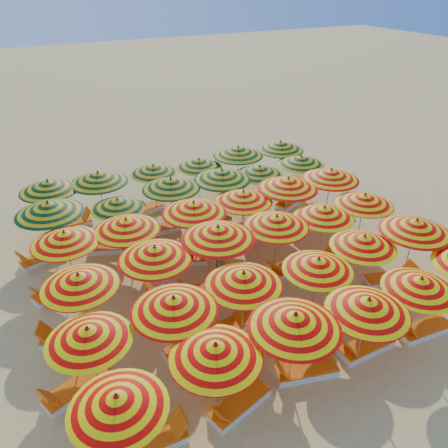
{
  "coord_description": "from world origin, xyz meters",
  "views": [
    {
      "loc": [
        -6.03,
        -11.61,
        9.54
      ],
      "look_at": [
        0.0,
        0.5,
        1.6
      ],
      "focal_mm": 35.0,
      "sensor_mm": 36.0,
      "label": 1
    }
  ],
  "objects_px": {
    "lounger_2": "(304,371)",
    "umbrella_2": "(295,321)",
    "umbrella_6": "(88,334)",
    "umbrella_13": "(155,253)",
    "umbrella_4": "(420,284)",
    "umbrella_32": "(154,169)",
    "lounger_1": "(238,405)",
    "lounger_11": "(172,295)",
    "lounger_5": "(74,389)",
    "umbrella_22": "(288,183)",
    "beachgoer_b": "(221,253)",
    "lounger_15": "(57,291)",
    "lounger_6": "(195,347)",
    "umbrella_24": "(49,208)",
    "umbrella_26": "(171,184)",
    "lounger_19": "(43,258)",
    "lounger_17": "(226,240)",
    "lounger_14": "(312,262)",
    "umbrella_17": "(364,199)",
    "lounger_22": "(212,224)",
    "umbrella_1": "(216,351)",
    "umbrella_33": "(199,163)",
    "umbrella_29": "(301,160)",
    "lounger_16": "(182,259)",
    "umbrella_16": "(324,212)",
    "lounger_25": "(145,209)",
    "umbrella_28": "(259,170)",
    "umbrella_3": "(368,306)",
    "umbrella_8": "(244,279)",
    "umbrella_23": "(331,174)",
    "lounger_3": "(365,347)",
    "lounger_9": "(391,278)",
    "umbrella_15": "(277,221)",
    "lounger_7": "(223,330)",
    "umbrella_12": "(79,280)",
    "lounger_10": "(69,338)",
    "lounger_20": "(111,247)",
    "beachgoer_a": "(163,290)",
    "lounger_26": "(288,183)",
    "umbrella_19": "(127,225)",
    "umbrella_35": "(280,146)",
    "umbrella_21": "(243,196)",
    "umbrella_34": "(238,151)",
    "umbrella_9": "(318,264)",
    "umbrella_20": "(194,208)",
    "umbrella_7": "(174,304)",
    "umbrella_10": "(364,241)",
    "lounger_23": "(290,202)",
    "umbrella_14": "(218,233)",
    "lounger_24": "(72,224)",
    "lounger_12": "(204,291)",
    "umbrella_25": "(118,204)"
  },
  "relations": [
    {
      "from": "umbrella_14",
      "to": "lounger_24",
      "type": "relative_size",
      "value": 1.58
    },
    {
      "from": "umbrella_25",
      "to": "beachgoer_a",
      "type": "height_order",
      "value": "umbrella_25"
    },
    {
      "from": "umbrella_29",
      "to": "lounger_16",
      "type": "bearing_deg",
      "value": -161.1
    },
    {
      "from": "lounger_2",
      "to": "umbrella_2",
      "type": "bearing_deg",
      "value": 13.67
    },
    {
      "from": "lounger_1",
      "to": "lounger_5",
      "type": "height_order",
      "value": "same"
    },
    {
      "from": "umbrella_3",
      "to": "lounger_11",
      "type": "bearing_deg",
      "value": 126.83
    },
    {
      "from": "umbrella_21",
      "to": "umbrella_34",
      "type": "height_order",
      "value": "umbrella_34"
    },
    {
      "from": "umbrella_10",
      "to": "lounger_23",
      "type": "distance_m",
      "value": 6.7
    },
    {
      "from": "umbrella_23",
      "to": "umbrella_26",
      "type": "xyz_separation_m",
      "value": [
        -6.19,
        2.16,
        -0.03
      ]
    },
    {
      "from": "umbrella_17",
      "to": "lounger_12",
      "type": "xyz_separation_m",
      "value": [
        -6.67,
        -0.06,
        -1.92
      ]
    },
    {
      "from": "beachgoer_a",
      "to": "lounger_26",
      "type": "bearing_deg",
      "value": -7.29
    },
    {
      "from": "umbrella_22",
      "to": "lounger_9",
      "type": "height_order",
      "value": "umbrella_22"
    },
    {
      "from": "umbrella_12",
      "to": "lounger_17",
      "type": "bearing_deg",
      "value": 24.52
    },
    {
      "from": "umbrella_29",
      "to": "umbrella_16",
      "type": "bearing_deg",
      "value": -115.48
    },
    {
      "from": "umbrella_13",
      "to": "umbrella_33",
      "type": "relative_size",
      "value": 0.98
    },
    {
      "from": "lounger_20",
      "to": "lounger_22",
      "type": "bearing_deg",
      "value": 18.46
    },
    {
      "from": "umbrella_12",
      "to": "lounger_14",
      "type": "xyz_separation_m",
      "value": [
        8.1,
        -0.05,
        -1.91
      ]
    },
    {
      "from": "umbrella_17",
      "to": "lounger_14",
      "type": "bearing_deg",
      "value": -172.91
    },
    {
      "from": "lounger_22",
      "to": "beachgoer_b",
      "type": "height_order",
      "value": "beachgoer_b"
    },
    {
      "from": "umbrella_28",
      "to": "umbrella_35",
      "type": "relative_size",
      "value": 0.88
    },
    {
      "from": "umbrella_25",
      "to": "lounger_23",
      "type": "xyz_separation_m",
      "value": [
        7.9,
        0.02,
        -1.77
      ]
    },
    {
      "from": "umbrella_4",
      "to": "lounger_14",
      "type": "height_order",
      "value": "umbrella_4"
    },
    {
      "from": "umbrella_32",
      "to": "lounger_3",
      "type": "xyz_separation_m",
      "value": [
        2.54,
        -10.91,
        -1.81
      ]
    },
    {
      "from": "umbrella_24",
      "to": "umbrella_26",
      "type": "distance_m",
      "value": 4.62
    },
    {
      "from": "umbrella_1",
      "to": "umbrella_9",
      "type": "relative_size",
      "value": 1.09
    },
    {
      "from": "lounger_19",
      "to": "lounger_17",
      "type": "bearing_deg",
      "value": 147.59
    },
    {
      "from": "umbrella_22",
      "to": "beachgoer_b",
      "type": "relative_size",
      "value": 1.91
    },
    {
      "from": "lounger_10",
      "to": "lounger_20",
      "type": "distance_m",
      "value": 4.81
    },
    {
      "from": "lounger_6",
      "to": "umbrella_13",
      "type": "bearing_deg",
      "value": 95.34
    },
    {
      "from": "umbrella_1",
      "to": "umbrella_7",
      "type": "height_order",
      "value": "umbrella_7"
    },
    {
      "from": "lounger_19",
      "to": "lounger_15",
      "type": "bearing_deg",
      "value": 79.27
    },
    {
      "from": "umbrella_4",
      "to": "lounger_25",
      "type": "distance_m",
      "value": 12.02
    },
    {
      "from": "umbrella_24",
      "to": "umbrella_2",
      "type": "bearing_deg",
      "value": -61.9
    },
    {
      "from": "umbrella_12",
      "to": "lounger_6",
      "type": "relative_size",
      "value": 1.49
    },
    {
      "from": "lounger_1",
      "to": "lounger_11",
      "type": "bearing_deg",
      "value": -106.31
    },
    {
      "from": "umbrella_19",
      "to": "umbrella_28",
      "type": "xyz_separation_m",
      "value": [
        6.45,
        2.18,
        -0.12
      ]
    },
    {
      "from": "umbrella_32",
      "to": "beachgoer_b",
      "type": "bearing_deg",
      "value": -84.54
    },
    {
      "from": "umbrella_1",
      "to": "umbrella_33",
      "type": "xyz_separation_m",
      "value": [
        4.2,
        10.55,
        -0.11
      ]
    },
    {
      "from": "umbrella_13",
      "to": "umbrella_35",
      "type": "distance_m",
      "value": 10.42
    },
    {
      "from": "umbrella_15",
      "to": "lounger_7",
      "type": "relative_size",
      "value": 1.7
    },
    {
      "from": "umbrella_4",
      "to": "umbrella_32",
      "type": "bearing_deg",
      "value": 110.46
    },
    {
      "from": "umbrella_6",
      "to": "umbrella_13",
      "type": "relative_size",
      "value": 1.0
    },
    {
      "from": "umbrella_32",
      "to": "lounger_15",
      "type": "bearing_deg",
      "value": -139.08
    },
    {
      "from": "umbrella_14",
      "to": "lounger_7",
      "type": "bearing_deg",
      "value": -111.88
    },
    {
      "from": "umbrella_26",
      "to": "umbrella_28",
      "type": "relative_size",
      "value": 1.15
    },
    {
      "from": "umbrella_14",
      "to": "umbrella_26",
      "type": "distance_m",
      "value": 4.28
    },
    {
      "from": "umbrella_12",
      "to": "lounger_2",
      "type": "height_order",
      "value": "umbrella_12"
    },
    {
      "from": "umbrella_6",
      "to": "umbrella_20",
      "type": "height_order",
      "value": "umbrella_20"
    },
    {
      "from": "umbrella_17",
      "to": "lounger_6",
      "type": "height_order",
      "value": "umbrella_17"
    },
    {
      "from": "umbrella_3",
      "to": "umbrella_8",
      "type": "bearing_deg",
      "value": 134.17
    }
  ]
}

